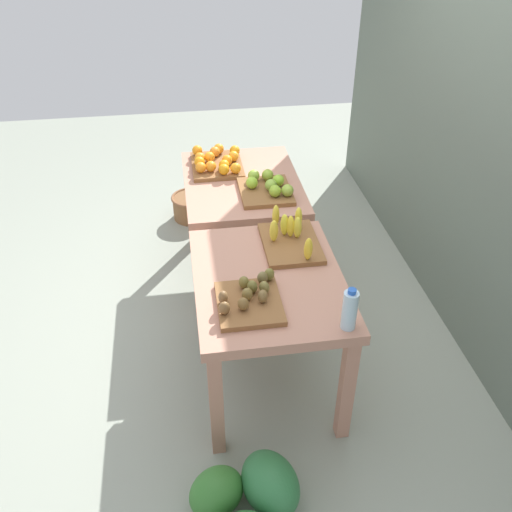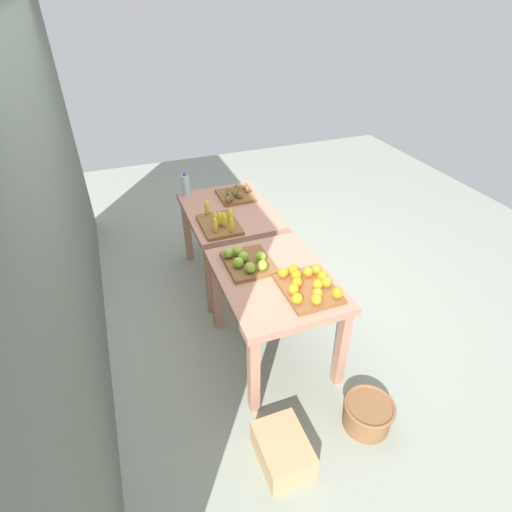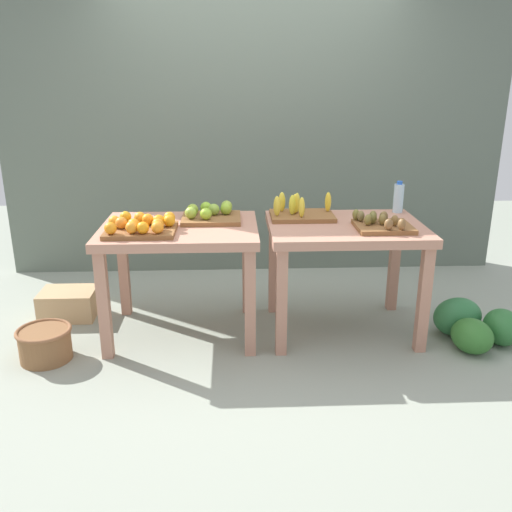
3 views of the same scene
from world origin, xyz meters
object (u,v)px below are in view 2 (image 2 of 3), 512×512
(orange_bin, at_px, (309,285))
(wicker_basket, at_px, (368,414))
(display_table_left, at_px, (275,289))
(water_bottle, at_px, (186,185))
(banana_crate, at_px, (220,223))
(kiwi_bin, at_px, (236,195))
(apple_bin, at_px, (247,261))
(watermelon_pile, at_px, (228,222))
(display_table_right, at_px, (230,220))
(cardboard_produce_box, at_px, (283,450))

(orange_bin, distance_m, wicker_basket, 0.97)
(display_table_left, relative_size, water_bottle, 4.54)
(banana_crate, height_order, kiwi_bin, banana_crate)
(banana_crate, distance_m, wicker_basket, 1.90)
(apple_bin, relative_size, watermelon_pile, 0.64)
(display_table_right, relative_size, water_bottle, 4.54)
(display_table_left, height_order, orange_bin, orange_bin)
(kiwi_bin, relative_size, water_bottle, 1.60)
(banana_crate, distance_m, water_bottle, 0.75)
(display_table_right, height_order, orange_bin, orange_bin)
(water_bottle, bearing_deg, cardboard_produce_box, -179.79)
(water_bottle, distance_m, cardboard_produce_box, 2.56)
(watermelon_pile, bearing_deg, banana_crate, 160.62)
(kiwi_bin, bearing_deg, orange_bin, -179.18)
(apple_bin, height_order, watermelon_pile, apple_bin)
(apple_bin, bearing_deg, water_bottle, 6.92)
(banana_crate, height_order, cardboard_produce_box, banana_crate)
(banana_crate, relative_size, kiwi_bin, 1.20)
(banana_crate, xyz_separation_m, water_bottle, (0.73, 0.13, 0.06))
(water_bottle, xyz_separation_m, cardboard_produce_box, (-2.44, -0.01, -0.78))
(banana_crate, relative_size, water_bottle, 1.92)
(wicker_basket, bearing_deg, display_table_right, 10.07)
(display_table_right, relative_size, cardboard_produce_box, 2.60)
(display_table_right, bearing_deg, water_bottle, 35.03)
(banana_crate, bearing_deg, watermelon_pile, -19.38)
(banana_crate, bearing_deg, display_table_left, -168.04)
(display_table_left, xyz_separation_m, banana_crate, (0.83, 0.18, 0.16))
(banana_crate, relative_size, wicker_basket, 1.27)
(display_table_right, height_order, cardboard_produce_box, display_table_right)
(water_bottle, xyz_separation_m, watermelon_pile, (0.43, -0.54, -0.76))
(kiwi_bin, bearing_deg, display_table_left, 174.29)
(display_table_left, distance_m, water_bottle, 1.61)
(display_table_left, bearing_deg, orange_bin, -145.30)
(cardboard_produce_box, bearing_deg, orange_bin, -34.70)
(display_table_left, height_order, water_bottle, water_bottle)
(display_table_left, bearing_deg, kiwi_bin, -5.71)
(wicker_basket, xyz_separation_m, cardboard_produce_box, (-0.03, 0.65, -0.01))
(watermelon_pile, bearing_deg, display_table_left, 173.35)
(display_table_right, distance_m, cardboard_produce_box, 2.10)
(watermelon_pile, relative_size, wicker_basket, 1.80)
(display_table_right, xyz_separation_m, cardboard_produce_box, (-2.00, 0.30, -0.56))
(orange_bin, distance_m, watermelon_pile, 2.32)
(display_table_right, relative_size, kiwi_bin, 2.85)
(apple_bin, bearing_deg, display_table_right, -8.94)
(water_bottle, distance_m, watermelon_pile, 1.03)
(cardboard_produce_box, bearing_deg, water_bottle, 0.21)
(kiwi_bin, height_order, watermelon_pile, kiwi_bin)
(apple_bin, xyz_separation_m, banana_crate, (0.63, 0.03, 0.00))
(water_bottle, bearing_deg, wicker_basket, -164.72)
(orange_bin, height_order, wicker_basket, orange_bin)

